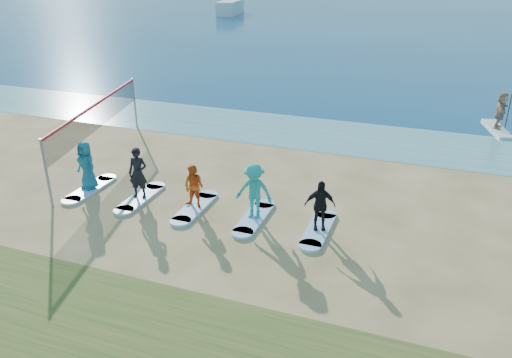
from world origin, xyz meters
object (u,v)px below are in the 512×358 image
(surfboard_3, at_px, (254,218))
(paddleboarder, at_px, (501,110))
(volleyball_net, at_px, (97,116))
(boat_offshore_a, at_px, (230,14))
(surfboard_1, at_px, (141,198))
(paddleboard, at_px, (497,129))
(student_1, at_px, (138,173))
(student_0, at_px, (87,165))
(student_3, at_px, (254,191))
(surfboard_2, at_px, (195,208))
(surfboard_0, at_px, (90,189))
(student_2, at_px, (194,187))
(surfboard_4, at_px, (318,229))
(student_4, at_px, (320,205))

(surfboard_3, bearing_deg, paddleboarder, 57.83)
(volleyball_net, height_order, boat_offshore_a, volleyball_net)
(surfboard_1, bearing_deg, paddleboard, 46.03)
(surfboard_3, bearing_deg, boat_offshore_a, 113.71)
(student_1, bearing_deg, boat_offshore_a, 100.23)
(student_0, distance_m, student_3, 6.56)
(surfboard_2, distance_m, student_3, 2.40)
(surfboard_0, distance_m, student_2, 4.44)
(paddleboarder, distance_m, boat_offshore_a, 57.50)
(volleyball_net, xyz_separation_m, surfboard_3, (8.03, -2.80, -1.86))
(student_3, bearing_deg, surfboard_0, 178.29)
(student_3, bearing_deg, surfboard_2, 178.29)
(volleyball_net, distance_m, surfboard_1, 4.97)
(student_1, bearing_deg, surfboard_4, -9.84)
(surfboard_1, bearing_deg, surfboard_0, 180.00)
(surfboard_0, relative_size, surfboard_1, 1.00)
(surfboard_1, distance_m, surfboard_2, 2.19)
(student_1, bearing_deg, student_3, -9.84)
(surfboard_1, distance_m, surfboard_3, 4.37)
(boat_offshore_a, bearing_deg, student_2, -76.91)
(student_1, bearing_deg, paddleboarder, 36.19)
(student_3, height_order, student_4, student_3)
(paddleboarder, bearing_deg, surfboard_0, 139.42)
(volleyball_net, bearing_deg, student_2, -25.63)
(surfboard_0, height_order, surfboard_4, same)
(surfboard_0, relative_size, student_2, 1.45)
(paddleboarder, distance_m, surfboard_3, 15.42)
(paddleboard, bearing_deg, student_3, -135.68)
(student_3, bearing_deg, paddleboarder, 56.11)
(boat_offshore_a, bearing_deg, volleyball_net, -81.15)
(student_1, bearing_deg, surfboard_2, -9.84)
(volleyball_net, relative_size, student_2, 5.83)
(paddleboarder, bearing_deg, student_2, 149.42)
(paddleboarder, distance_m, surfboard_2, 16.69)
(volleyball_net, relative_size, student_4, 5.37)
(student_2, distance_m, surfboard_3, 2.33)
(student_0, distance_m, surfboard_3, 6.62)
(volleyball_net, height_order, student_3, volleyball_net)
(surfboard_3, bearing_deg, student_1, 180.00)
(student_2, bearing_deg, surfboard_4, 4.44)
(paddleboard, height_order, surfboard_1, paddleboard)
(surfboard_3, distance_m, student_4, 2.35)
(student_0, relative_size, student_3, 0.96)
(boat_offshore_a, distance_m, student_0, 62.36)
(student_0, bearing_deg, surfboard_3, 17.56)
(student_0, relative_size, surfboard_4, 0.82)
(surfboard_2, height_order, student_2, student_2)
(boat_offshore_a, distance_m, surfboard_1, 63.07)
(paddleboarder, distance_m, surfboard_0, 19.70)
(paddleboard, xyz_separation_m, surfboard_1, (-12.57, -13.03, -0.01))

